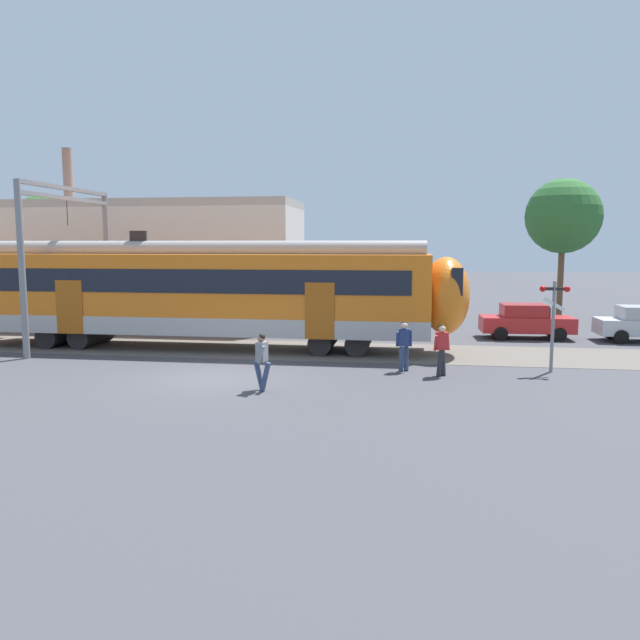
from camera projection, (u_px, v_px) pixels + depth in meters
name	position (u px, v px, depth m)	size (l,w,h in m)	color
ground_plane	(214.00, 378.00, 19.66)	(160.00, 160.00, 0.00)	#424247
commuter_train	(10.00, 290.00, 26.29)	(38.05, 3.07, 4.73)	#B2ADA8
pedestrian_grey	(262.00, 358.00, 17.83)	(0.61, 0.60, 1.67)	navy
pedestrian_navy	(404.00, 343.00, 20.57)	(0.53, 0.65, 1.67)	navy
pedestrian_red	(442.00, 345.00, 19.81)	(0.54, 0.69, 1.67)	#28282D
parked_car_red	(526.00, 321.00, 27.83)	(4.06, 1.87, 1.54)	#B22323
catenary_gantry	(69.00, 241.00, 25.64)	(0.24, 6.64, 6.53)	gray
crossing_signal	(554.00, 312.00, 20.30)	(0.96, 0.22, 3.00)	gray
background_building	(153.00, 263.00, 32.67)	(15.25, 5.00, 9.20)	beige
street_tree_right	(563.00, 216.00, 33.61)	(4.02, 4.02, 7.71)	brown
street_tree_left	(45.00, 227.00, 39.08)	(4.02, 4.02, 7.29)	brown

